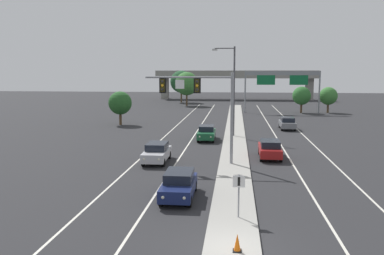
{
  "coord_description": "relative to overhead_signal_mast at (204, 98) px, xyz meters",
  "views": [
    {
      "loc": [
        0.07,
        -16.03,
        7.39
      ],
      "look_at": [
        -3.2,
        14.1,
        3.2
      ],
      "focal_mm": 37.95,
      "sensor_mm": 36.0,
      "label": 1
    }
  ],
  "objects": [
    {
      "name": "car_receding_red",
      "position": [
        5.46,
        3.04,
        -4.5
      ],
      "size": [
        1.86,
        4.49,
        1.58
      ],
      "color": "maroon",
      "rests_on": "ground"
    },
    {
      "name": "highway_sign_gantry",
      "position": [
        10.63,
        42.0,
        0.85
      ],
      "size": [
        13.28,
        0.42,
        7.5
      ],
      "color": "gray",
      "rests_on": "ground"
    },
    {
      "name": "street_lamp_median",
      "position": [
        2.05,
        14.2,
        0.48
      ],
      "size": [
        2.58,
        0.28,
        10.0
      ],
      "color": "#4C4C51",
      "rests_on": "median_island"
    },
    {
      "name": "tree_far_right_c",
      "position": [
        14.21,
        42.71,
        -2.23
      ],
      "size": [
        3.27,
        3.27,
        4.73
      ],
      "color": "#4C3823",
      "rests_on": "ground"
    },
    {
      "name": "tree_far_left_b",
      "position": [
        -13.51,
        23.17,
        -2.27
      ],
      "size": [
        3.23,
        3.23,
        4.67
      ],
      "color": "#4C3823",
      "rests_on": "ground"
    },
    {
      "name": "overpass_bridge",
      "position": [
        2.43,
        77.59,
        0.46
      ],
      "size": [
        42.4,
        6.4,
        7.65
      ],
      "color": "gray",
      "rests_on": "ground"
    },
    {
      "name": "tree_far_left_c",
      "position": [
        -8.14,
        55.76,
        -0.54
      ],
      "size": [
        5.06,
        5.06,
        7.32
      ],
      "color": "#4C3823",
      "rests_on": "ground"
    },
    {
      "name": "edge_stripe_right",
      "position": [
        10.43,
        9.34,
        -5.31
      ],
      "size": [
        0.14,
        100.0,
        0.01
      ],
      "primitive_type": "cube",
      "color": "silver",
      "rests_on": "ground"
    },
    {
      "name": "car_receding_grey",
      "position": [
        9.12,
        21.08,
        -4.5
      ],
      "size": [
        1.85,
        4.48,
        1.58
      ],
      "color": "slate",
      "rests_on": "ground"
    },
    {
      "name": "overhead_signal_mast",
      "position": [
        0.0,
        0.0,
        0.0
      ],
      "size": [
        6.96,
        0.44,
        7.2
      ],
      "color": "gray",
      "rests_on": "median_island"
    },
    {
      "name": "tree_far_left_a",
      "position": [
        -10.58,
        65.06,
        -0.33
      ],
      "size": [
        5.27,
        5.27,
        7.63
      ],
      "color": "#4C3823",
      "rests_on": "ground"
    },
    {
      "name": "car_oncoming_silver",
      "position": [
        -3.9,
        0.47,
        -4.5
      ],
      "size": [
        1.85,
        4.48,
        1.58
      ],
      "color": "#B7B7BC",
      "rests_on": "ground"
    },
    {
      "name": "edge_stripe_left",
      "position": [
        -5.57,
        9.34,
        -5.31
      ],
      "size": [
        0.14,
        100.0,
        0.01
      ],
      "primitive_type": "cube",
      "color": "silver",
      "rests_on": "ground"
    },
    {
      "name": "median_island",
      "position": [
        2.43,
        2.34,
        -5.24
      ],
      "size": [
        2.4,
        110.0,
        0.15
      ],
      "primitive_type": "cube",
      "color": "#9E9B93",
      "rests_on": "ground"
    },
    {
      "name": "car_oncoming_navy",
      "position": [
        -0.76,
        -8.79,
        -4.5
      ],
      "size": [
        1.85,
        4.48,
        1.58
      ],
      "color": "#141E4C",
      "rests_on": "ground"
    },
    {
      "name": "median_sign_post",
      "position": [
        2.71,
        -12.04,
        -3.73
      ],
      "size": [
        0.6,
        0.1,
        2.2
      ],
      "color": "gray",
      "rests_on": "median_island"
    },
    {
      "name": "lane_stripe_receding_center",
      "position": [
        7.13,
        9.34,
        -5.31
      ],
      "size": [
        0.14,
        100.0,
        0.01
      ],
      "primitive_type": "cube",
      "color": "silver",
      "rests_on": "ground"
    },
    {
      "name": "traffic_cone_median_nose",
      "position": [
        2.64,
        -15.95,
        -4.81
      ],
      "size": [
        0.36,
        0.36,
        0.74
      ],
      "color": "black",
      "rests_on": "median_island"
    },
    {
      "name": "car_oncoming_green",
      "position": [
        -0.62,
        11.68,
        -4.5
      ],
      "size": [
        1.86,
        4.49,
        1.58
      ],
      "color": "#195633",
      "rests_on": "ground"
    },
    {
      "name": "ground_plane",
      "position": [
        2.43,
        -15.66,
        -5.32
      ],
      "size": [
        260.0,
        260.0,
        0.0
      ],
      "primitive_type": "plane",
      "color": "#28282B"
    },
    {
      "name": "lane_stripe_oncoming_center",
      "position": [
        -2.27,
        9.34,
        -5.31
      ],
      "size": [
        0.14,
        100.0,
        0.01
      ],
      "primitive_type": "cube",
      "color": "silver",
      "rests_on": "ground"
    },
    {
      "name": "tree_far_right_b",
      "position": [
        19.04,
        43.48,
        -2.3
      ],
      "size": [
        3.21,
        3.21,
        4.64
      ],
      "color": "#4C3823",
      "rests_on": "ground"
    }
  ]
}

